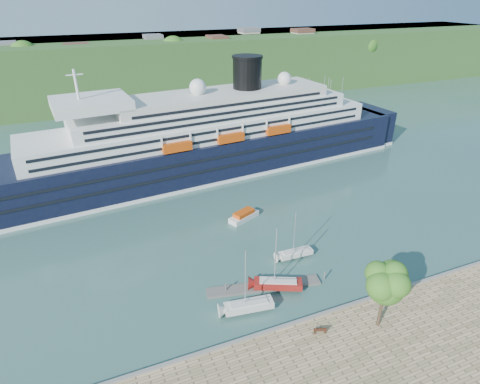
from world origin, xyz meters
name	(u,v)px	position (x,y,z in m)	size (l,w,h in m)	color
ground	(302,325)	(0.00, 0.00, 0.00)	(400.00, 400.00, 0.00)	#335B53
far_hillside	(130,68)	(0.00, 145.00, 12.00)	(400.00, 50.00, 24.00)	#2B5220
quay_coping	(303,320)	(0.00, -0.20, 1.15)	(220.00, 0.50, 0.30)	slate
cruise_ship	(199,119)	(2.94, 55.43, 13.98)	(124.48, 18.13, 27.95)	black
park_bench	(320,329)	(0.92, -2.90, 1.55)	(1.73, 0.71, 1.11)	#472314
promenade_tree	(384,293)	(9.01, -4.72, 6.52)	(6.67, 6.67, 11.05)	#265B17
floating_pontoon	(264,286)	(-1.50, 9.23, 0.20)	(18.08, 2.21, 0.40)	slate
sailboat_white_near	(249,283)	(-5.77, 5.37, 5.11)	(7.91, 2.20, 10.21)	silver
sailboat_red	(279,262)	(0.30, 7.99, 5.30)	(8.21, 2.28, 10.60)	maroon
sailboat_white_far	(297,236)	(7.01, 14.29, 4.36)	(6.75, 1.88, 8.72)	silver
tender_launch	(244,215)	(3.80, 29.76, 0.94)	(6.80, 2.32, 1.88)	#C5420B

